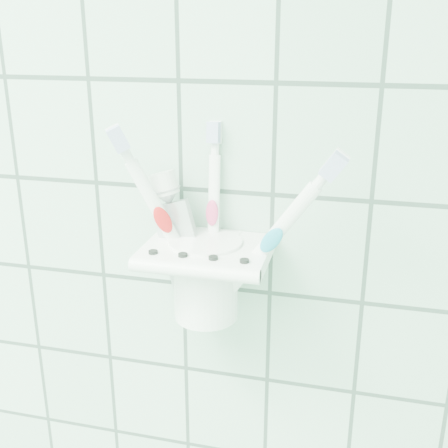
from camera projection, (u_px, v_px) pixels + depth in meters
name	position (u px, v px, depth m)	size (l,w,h in m)	color
holder_bracket	(208.00, 253.00, 0.58)	(0.13, 0.10, 0.04)	white
cup	(206.00, 275.00, 0.59)	(0.08, 0.08, 0.09)	white
toothbrush_pink	(207.00, 208.00, 0.58)	(0.09, 0.05, 0.21)	white
toothbrush_blue	(211.00, 217.00, 0.58)	(0.01, 0.04, 0.20)	white
toothbrush_orange	(211.00, 211.00, 0.56)	(0.12, 0.03, 0.21)	white
toothpaste_tube	(196.00, 232.00, 0.58)	(0.07, 0.04, 0.16)	silver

